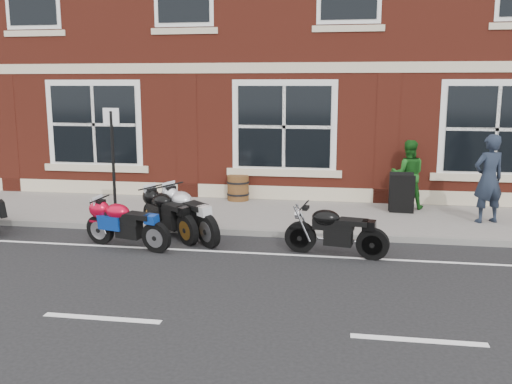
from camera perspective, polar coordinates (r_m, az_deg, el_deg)
ground at (r=10.51m, az=-8.36°, el=-6.01°), size 80.00×80.00×0.00m
sidewalk at (r=13.28m, az=-4.45°, el=-2.12°), size 30.00×3.00×0.12m
kerb at (r=11.80m, az=-6.28°, el=-3.80°), size 30.00×0.16×0.12m
moto_sport_red at (r=10.86m, az=-12.83°, el=-2.98°), size 1.82×0.64×0.84m
moto_sport_black at (r=11.44m, az=-8.65°, el=-2.01°), size 1.54×1.42×0.89m
moto_sport_silver at (r=11.27m, az=-6.68°, el=-1.99°), size 1.57×1.56×0.94m
moto_naked_black at (r=10.20m, az=7.83°, el=-3.69°), size 1.86×0.48×0.84m
pedestrian_left at (r=12.90m, az=22.23°, el=1.24°), size 0.80×0.67×1.87m
pedestrian_right at (r=13.83m, az=14.95°, el=1.72°), size 0.79×0.61×1.62m
a_board_sign at (r=13.36m, az=14.35°, el=-0.09°), size 0.57×0.41×0.91m
barrel_planter at (r=14.37m, az=-1.81°, el=0.41°), size 0.57×0.57×0.63m
parking_sign at (r=12.23m, az=-14.11°, el=3.38°), size 0.34×0.06×2.41m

